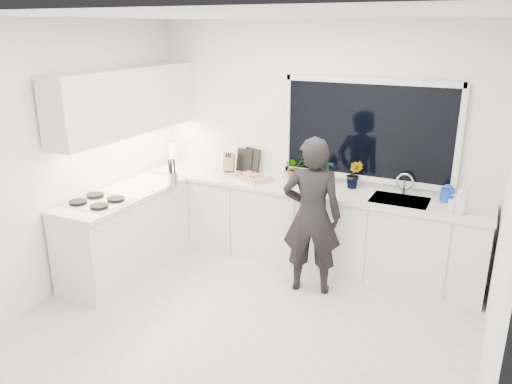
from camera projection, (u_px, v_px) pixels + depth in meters
The scene contains 25 objects.
floor at pixel (245, 323), 4.64m from camera, with size 4.00×3.50×0.02m, color beige.
wall_back at pixel (315, 143), 5.71m from camera, with size 4.00×0.02×2.70m, color white.
wall_left at pixel (69, 158), 5.06m from camera, with size 0.02×3.50×2.70m, color white.
wall_right at pixel (508, 224), 3.37m from camera, with size 0.02×3.50×2.70m, color white.
ceiling at pixel (243, 14), 3.79m from camera, with size 4.00×3.50×0.02m, color white.
window at pixel (368, 131), 5.37m from camera, with size 1.80×0.02×1.00m, color black.
base_cabinets_back at pixel (303, 226), 5.74m from camera, with size 3.92×0.58×0.88m, color white.
base_cabinets_left at pixel (126, 234), 5.50m from camera, with size 0.58×1.60×0.88m, color white.
countertop_back at pixel (304, 188), 5.58m from camera, with size 3.94×0.62×0.04m, color silver.
countertop_left at pixel (122, 195), 5.36m from camera, with size 0.62×1.60×0.04m, color silver.
upper_cabinets at pixel (128, 101), 5.40m from camera, with size 0.34×2.10×0.70m, color white.
sink at pixel (399, 204), 5.16m from camera, with size 0.58×0.42×0.14m, color silver.
faucet at pixel (404, 184), 5.28m from camera, with size 0.03×0.03×0.22m, color silver.
stovetop at pixel (97, 201), 5.06m from camera, with size 0.56×0.48×0.03m, color black.
person at pixel (312, 216), 4.99m from camera, with size 0.59×0.39×1.63m, color black.
pizza_tray at pixel (251, 178), 5.83m from camera, with size 0.45×0.33×0.03m, color silver.
pizza at pixel (251, 177), 5.82m from camera, with size 0.41×0.29×0.01m, color red.
watering_can at pixel (447, 195), 5.07m from camera, with size 0.14×0.14×0.13m, color #123DAF.
paper_towel_roll at pixel (173, 155), 6.41m from camera, with size 0.11×0.11×0.26m, color white.
knife_block at pixel (229, 163), 6.11m from camera, with size 0.13×0.10×0.22m, color #997447.
utensil_crock at pixel (173, 179), 5.56m from camera, with size 0.13×0.13×0.16m, color #B7B8BC.
picture_frame_large at pixel (245, 160), 6.11m from camera, with size 0.22×0.02×0.28m, color black.
picture_frame_small at pixel (252, 160), 6.07m from camera, with size 0.25×0.02×0.30m, color black.
herb_plants at pixel (315, 170), 5.65m from camera, with size 0.96×0.36×0.32m.
soap_bottles at pixel (461, 199), 4.72m from camera, with size 0.20×0.15×0.33m.
Camera 1 is at (1.87, -3.56, 2.62)m, focal length 35.00 mm.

